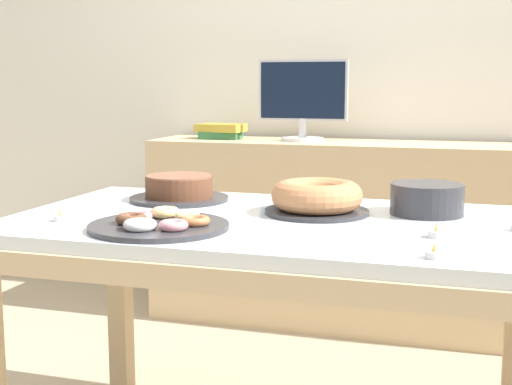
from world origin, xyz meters
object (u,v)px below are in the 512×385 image
at_px(cake_golden_bundt, 317,198).
at_px(plate_stack, 427,199).
at_px(pastry_platter, 159,224).
at_px(cake_chocolate_round, 179,189).
at_px(tealight_centre, 436,234).
at_px(book_stack, 221,131).
at_px(tealight_near_front, 434,254).
at_px(tealight_right_edge, 60,218).
at_px(computer_monitor, 303,100).

xyz_separation_m(cake_golden_bundt, plate_stack, (0.31, 0.08, -0.00)).
distance_m(pastry_platter, plate_stack, 0.77).
distance_m(cake_chocolate_round, pastry_platter, 0.46).
bearing_deg(cake_chocolate_round, plate_stack, -1.27).
distance_m(plate_stack, tealight_centre, 0.32).
height_order(plate_stack, tealight_centre, plate_stack).
height_order(book_stack, tealight_near_front, book_stack).
height_order(cake_golden_bundt, tealight_near_front, cake_golden_bundt).
height_order(cake_chocolate_round, tealight_right_edge, cake_chocolate_round).
xyz_separation_m(plate_stack, tealight_near_front, (0.05, -0.53, -0.03)).
relative_size(book_stack, plate_stack, 1.11).
relative_size(book_stack, pastry_platter, 0.63).
xyz_separation_m(cake_chocolate_round, tealight_near_front, (0.83, -0.55, -0.03)).
bearing_deg(book_stack, computer_monitor, -0.20).
relative_size(cake_chocolate_round, tealight_near_front, 7.97).
bearing_deg(computer_monitor, book_stack, 179.80).
distance_m(book_stack, cake_chocolate_round, 1.21).
bearing_deg(computer_monitor, cake_chocolate_round, -96.20).
bearing_deg(pastry_platter, cake_chocolate_round, 106.83).
xyz_separation_m(computer_monitor, plate_stack, (0.66, -1.18, -0.25)).
height_order(book_stack, plate_stack, book_stack).
distance_m(book_stack, tealight_centre, 1.87).
distance_m(computer_monitor, tealight_near_front, 1.88).
distance_m(computer_monitor, cake_chocolate_round, 1.20).
bearing_deg(tealight_centre, book_stack, 126.50).
relative_size(pastry_platter, tealight_near_front, 9.17).
relative_size(computer_monitor, cake_chocolate_round, 1.33).
bearing_deg(computer_monitor, tealight_centre, -64.94).
height_order(book_stack, cake_chocolate_round, book_stack).
height_order(computer_monitor, cake_chocolate_round, computer_monitor).
height_order(cake_golden_bundt, plate_stack, cake_golden_bundt).
bearing_deg(book_stack, cake_golden_bundt, -59.12).
distance_m(book_stack, tealight_near_front, 2.05).
height_order(computer_monitor, tealight_right_edge, computer_monitor).
bearing_deg(cake_chocolate_round, computer_monitor, 83.80).
relative_size(cake_chocolate_round, cake_golden_bundt, 1.05).
bearing_deg(plate_stack, computer_monitor, 118.98).
bearing_deg(cake_golden_bundt, cake_chocolate_round, 168.05).
xyz_separation_m(cake_chocolate_round, cake_golden_bundt, (0.48, -0.10, 0.01)).
relative_size(pastry_platter, tealight_centre, 9.17).
height_order(cake_golden_bundt, tealight_right_edge, cake_golden_bundt).
bearing_deg(tealight_centre, cake_chocolate_round, 158.23).
height_order(pastry_platter, tealight_near_front, pastry_platter).
bearing_deg(book_stack, plate_stack, -48.07).
distance_m(pastry_platter, tealight_centre, 0.70).
height_order(pastry_platter, plate_stack, plate_stack).
relative_size(book_stack, tealight_right_edge, 5.82).
relative_size(computer_monitor, pastry_platter, 1.16).
height_order(computer_monitor, tealight_near_front, computer_monitor).
distance_m(tealight_right_edge, tealight_near_front, 1.02).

